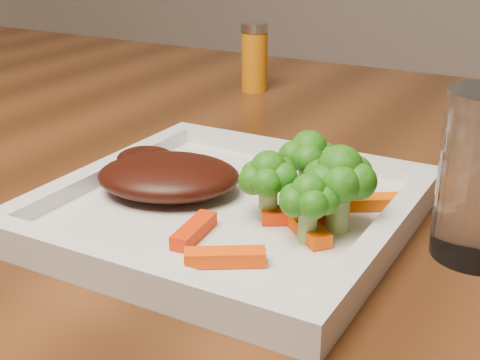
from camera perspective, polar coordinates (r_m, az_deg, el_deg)
The scene contains 12 objects.
plate at distance 0.53m, azimuth -0.94°, elevation -2.91°, with size 0.27×0.27×0.01m, color silver.
steak at distance 0.55m, azimuth -6.11°, elevation 0.32°, with size 0.12×0.09×0.03m, color #380F08.
broccoli_0 at distance 0.53m, azimuth 5.86°, elevation 1.80°, with size 0.05×0.05×0.07m, color #1F6110, non-canonical shape.
broccoli_1 at distance 0.48m, azimuth 8.45°, elevation -0.79°, with size 0.06×0.06×0.06m, color #155F0F, non-canonical shape.
broccoli_2 at distance 0.46m, azimuth 5.87°, elevation -1.95°, with size 0.05×0.05×0.06m, color #237613, non-canonical shape.
broccoli_3 at distance 0.50m, azimuth 2.44°, elevation -0.12°, with size 0.05×0.05×0.06m, color #336611, non-canonical shape.
carrot_0 at distance 0.44m, azimuth -1.28°, elevation -6.60°, with size 0.05×0.01×0.01m, color #FF4804.
carrot_2 at distance 0.48m, azimuth -3.95°, elevation -4.31°, with size 0.05×0.01×0.01m, color red.
carrot_3 at distance 0.53m, azimuth 11.50°, elevation -1.84°, with size 0.06×0.02×0.01m, color #E55903.
carrot_5 at distance 0.49m, azimuth 5.60°, elevation -3.98°, with size 0.06×0.02×0.01m, color #F44B03.
carrot_6 at distance 0.50m, azimuth 5.33°, elevation -2.97°, with size 0.06×0.02×0.01m, color #FF3404.
spice_shaker at distance 0.92m, azimuth 1.24°, elevation 10.42°, with size 0.04×0.04×0.09m, color #C66C0B.
Camera 1 is at (0.59, -0.48, 0.98)m, focal length 50.00 mm.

